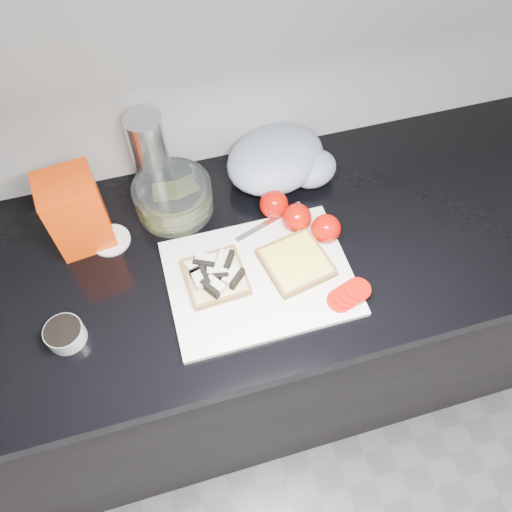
# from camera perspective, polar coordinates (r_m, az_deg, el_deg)

# --- Properties ---
(base_cabinet) EXTENTS (3.50, 0.60, 0.86)m
(base_cabinet) POSITION_cam_1_polar(r_m,az_deg,el_deg) (1.56, -3.52, -9.45)
(base_cabinet) COLOR black
(base_cabinet) RESTS_ON ground
(countertop) EXTENTS (3.50, 0.64, 0.04)m
(countertop) POSITION_cam_1_polar(r_m,az_deg,el_deg) (1.16, -4.66, -0.39)
(countertop) COLOR black
(countertop) RESTS_ON base_cabinet
(cutting_board) EXTENTS (0.40, 0.30, 0.01)m
(cutting_board) POSITION_cam_1_polar(r_m,az_deg,el_deg) (1.10, 0.43, -2.52)
(cutting_board) COLOR white
(cutting_board) RESTS_ON countertop
(bread_left) EXTENTS (0.14, 0.14, 0.04)m
(bread_left) POSITION_cam_1_polar(r_m,az_deg,el_deg) (1.08, -4.72, -2.24)
(bread_left) COLOR beige
(bread_left) RESTS_ON cutting_board
(bread_right) EXTENTS (0.16, 0.16, 0.02)m
(bread_right) POSITION_cam_1_polar(r_m,az_deg,el_deg) (1.11, 4.59, -0.75)
(bread_right) COLOR beige
(bread_right) RESTS_ON cutting_board
(tomato_slices) EXTENTS (0.11, 0.08, 0.02)m
(tomato_slices) POSITION_cam_1_polar(r_m,az_deg,el_deg) (1.08, 10.56, -4.40)
(tomato_slices) COLOR #B70D04
(tomato_slices) RESTS_ON cutting_board
(knife) EXTENTS (0.18, 0.07, 0.01)m
(knife) POSITION_cam_1_polar(r_m,az_deg,el_deg) (1.19, 2.42, 4.47)
(knife) COLOR silver
(knife) RESTS_ON cutting_board
(seed_tub) EXTENTS (0.08, 0.08, 0.04)m
(seed_tub) POSITION_cam_1_polar(r_m,az_deg,el_deg) (1.09, -21.01, -8.29)
(seed_tub) COLOR #979B9C
(seed_tub) RESTS_ON countertop
(tub_lid) EXTENTS (0.12, 0.12, 0.01)m
(tub_lid) POSITION_cam_1_polar(r_m,az_deg,el_deg) (1.21, -16.27, 1.74)
(tub_lid) COLOR white
(tub_lid) RESTS_ON countertop
(glass_bowl) EXTENTS (0.19, 0.19, 0.08)m
(glass_bowl) POSITION_cam_1_polar(r_m,az_deg,el_deg) (1.21, -9.43, 6.65)
(glass_bowl) COLOR silver
(glass_bowl) RESTS_ON countertop
(bread_bag) EXTENTS (0.13, 0.13, 0.19)m
(bread_bag) POSITION_cam_1_polar(r_m,az_deg,el_deg) (1.16, -19.88, 4.77)
(bread_bag) COLOR #FD4804
(bread_bag) RESTS_ON countertop
(steel_canister) EXTENTS (0.09, 0.09, 0.21)m
(steel_canister) POSITION_cam_1_polar(r_m,az_deg,el_deg) (1.22, -12.02, 11.42)
(steel_canister) COLOR silver
(steel_canister) RESTS_ON countertop
(grocery_bag) EXTENTS (0.32, 0.29, 0.11)m
(grocery_bag) POSITION_cam_1_polar(r_m,az_deg,el_deg) (1.25, 2.86, 10.90)
(grocery_bag) COLOR #959EB8
(grocery_bag) RESTS_ON countertop
(whole_tomatoes) EXTENTS (0.16, 0.17, 0.07)m
(whole_tomatoes) POSITION_cam_1_polar(r_m,az_deg,el_deg) (1.16, 4.89, 4.49)
(whole_tomatoes) COLOR #B70D04
(whole_tomatoes) RESTS_ON countertop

